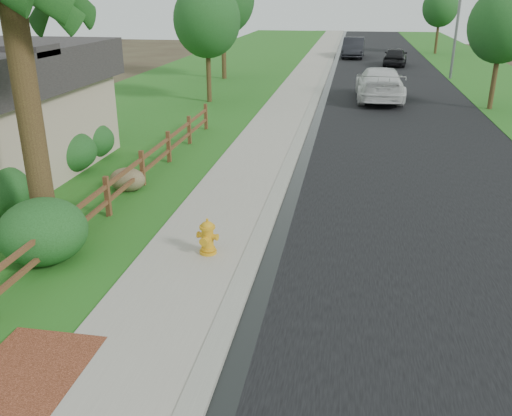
% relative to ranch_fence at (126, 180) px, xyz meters
% --- Properties ---
extents(ground, '(120.00, 120.00, 0.00)m').
position_rel_ranch_fence_xyz_m(ground, '(3.60, -6.40, -0.62)').
color(ground, '#36291D').
extents(road, '(8.00, 90.00, 0.02)m').
position_rel_ranch_fence_xyz_m(road, '(8.20, 28.60, -0.61)').
color(road, black).
rests_on(road, ground).
extents(curb, '(0.40, 90.00, 0.12)m').
position_rel_ranch_fence_xyz_m(curb, '(4.00, 28.60, -0.56)').
color(curb, gray).
rests_on(curb, ground).
extents(wet_gutter, '(0.50, 90.00, 0.00)m').
position_rel_ranch_fence_xyz_m(wet_gutter, '(4.35, 28.60, -0.60)').
color(wet_gutter, black).
rests_on(wet_gutter, road).
extents(sidewalk, '(2.20, 90.00, 0.10)m').
position_rel_ranch_fence_xyz_m(sidewalk, '(2.70, 28.60, -0.57)').
color(sidewalk, gray).
rests_on(sidewalk, ground).
extents(grass_strip, '(1.60, 90.00, 0.06)m').
position_rel_ranch_fence_xyz_m(grass_strip, '(0.80, 28.60, -0.59)').
color(grass_strip, '#2A5C1A').
rests_on(grass_strip, ground).
extents(lawn_near, '(9.00, 90.00, 0.04)m').
position_rel_ranch_fence_xyz_m(lawn_near, '(-4.40, 28.60, -0.60)').
color(lawn_near, '#2A5C1A').
rests_on(lawn_near, ground).
extents(verge_far, '(6.00, 90.00, 0.04)m').
position_rel_ranch_fence_xyz_m(verge_far, '(15.10, 28.60, -0.60)').
color(verge_far, '#2A5C1A').
rests_on(verge_far, ground).
extents(brick_patch, '(1.60, 2.40, 0.11)m').
position_rel_ranch_fence_xyz_m(brick_patch, '(1.40, -7.40, -0.56)').
color(brick_patch, brown).
rests_on(brick_patch, ground).
extents(ranch_fence, '(0.12, 16.92, 1.10)m').
position_rel_ranch_fence_xyz_m(ranch_fence, '(0.00, 0.00, 0.00)').
color(ranch_fence, '#4C2E19').
rests_on(ranch_fence, ground).
extents(fire_hydrant, '(0.53, 0.42, 0.80)m').
position_rel_ranch_fence_xyz_m(fire_hydrant, '(3.04, -2.93, -0.15)').
color(fire_hydrant, gold).
rests_on(fire_hydrant, sidewalk).
extents(white_suv, '(2.52, 5.97, 1.72)m').
position_rel_ranch_fence_xyz_m(white_suv, '(7.31, 16.57, 0.26)').
color(white_suv, silver).
rests_on(white_suv, road).
extents(dark_car_mid, '(2.16, 4.36, 1.43)m').
position_rel_ranch_fence_xyz_m(dark_car_mid, '(9.09, 31.94, 0.12)').
color(dark_car_mid, black).
rests_on(dark_car_mid, road).
extents(dark_car_far, '(2.02, 5.23, 1.70)m').
position_rel_ranch_fence_xyz_m(dark_car_far, '(5.81, 37.26, 0.25)').
color(dark_car_far, black).
rests_on(dark_car_far, road).
extents(boulder, '(1.12, 0.89, 0.69)m').
position_rel_ranch_fence_xyz_m(boulder, '(-0.30, 0.77, -0.27)').
color(boulder, brown).
rests_on(boulder, ground).
extents(shrub_a, '(2.07, 2.07, 1.38)m').
position_rel_ranch_fence_xyz_m(shrub_a, '(-0.30, -3.69, 0.07)').
color(shrub_a, '#194117').
rests_on(shrub_a, ground).
extents(shrub_c, '(2.23, 2.23, 1.27)m').
position_rel_ranch_fence_xyz_m(shrub_c, '(-2.90, 3.70, 0.02)').
color(shrub_c, '#194117').
rests_on(shrub_c, ground).
extents(shrub_d, '(2.15, 2.15, 1.35)m').
position_rel_ranch_fence_xyz_m(shrub_d, '(-2.90, 2.11, 0.06)').
color(shrub_d, '#194117').
rests_on(shrub_d, ground).
extents(tree_near_left, '(3.34, 3.34, 5.92)m').
position_rel_ranch_fence_xyz_m(tree_near_left, '(-1.43, 14.48, 3.45)').
color(tree_near_left, '#352015').
rests_on(tree_near_left, ground).
extents(tree_near_right, '(3.14, 3.14, 5.65)m').
position_rel_ranch_fence_xyz_m(tree_near_right, '(12.60, 14.99, 3.30)').
color(tree_near_right, '#352015').
rests_on(tree_near_right, ground).
extents(tree_far_right, '(3.21, 3.21, 5.91)m').
position_rel_ranch_fence_xyz_m(tree_far_right, '(13.40, 41.75, 3.52)').
color(tree_far_right, '#352015').
rests_on(tree_far_right, ground).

